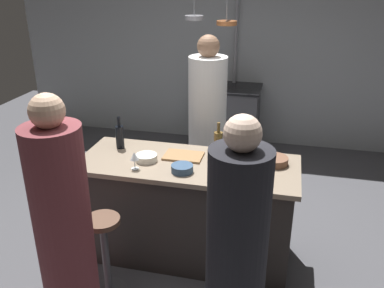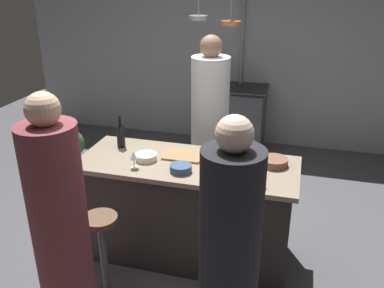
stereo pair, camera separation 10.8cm
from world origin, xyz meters
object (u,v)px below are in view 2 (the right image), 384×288
Objects in this scene: wine_glass_by_chef at (242,152)px; mixing_bowl_wooden at (274,162)px; guest_right at (229,261)px; wine_bottle_dark at (121,135)px; bar_stool_left at (103,251)px; guest_left at (61,230)px; pepper_mill at (237,161)px; mixing_bowl_ceramic at (146,157)px; wine_bottle_green at (229,150)px; wine_bottle_red at (253,164)px; wine_glass_near_right_guest at (261,174)px; chef at (210,131)px; stove_range at (236,118)px; mixing_bowl_blue at (180,168)px; potted_plant at (70,147)px; wine_glass_near_left_guest at (134,156)px; bar_stool_right at (238,276)px; cutting_board at (183,156)px.

mixing_bowl_wooden is (0.25, 0.04, -0.07)m from wine_glass_by_chef.
wine_bottle_dark is (-1.18, 1.13, 0.23)m from guest_right.
bar_stool_left is 0.40× the size of guest_left.
mixing_bowl_ceramic is at bearing 176.60° from pepper_mill.
wine_bottle_dark is 0.98m from wine_bottle_green.
wine_bottle_red is at bearing 25.71° from bar_stool_left.
wine_bottle_red is at bearing 89.37° from guest_right.
pepper_mill is at bearing 141.57° from wine_glass_near_right_guest.
chef is 1.04× the size of guest_left.
wine_bottle_red is 2.04× the size of wine_glass_near_right_guest.
stove_range is 2.57m from mixing_bowl_ceramic.
wine_bottle_red is at bearing 5.86° from mixing_bowl_blue.
wine_glass_near_left_guest is at bearing -44.07° from potted_plant.
potted_plant is 2.77m from pepper_mill.
chef is at bearing 73.93° from guest_left.
bar_stool_right is 2.29× the size of wine_bottle_red.
wine_glass_near_left_guest is (-0.91, 0.76, 0.23)m from guest_right.
wine_glass_near_left_guest is (1.52, -1.47, 0.71)m from potted_plant.
wine_bottle_red is 1.68× the size of mixing_bowl_ceramic.
cutting_board is at bearing 58.98° from bar_stool_left.
stove_range is 6.10× the size of wine_glass_by_chef.
chef reaches higher than cutting_board.
guest_right is at bearing -97.84° from mixing_bowl_wooden.
wine_bottle_dark reaches higher than potted_plant.
mixing_bowl_blue is at bearing -90.07° from stove_range.
guest_right is (-0.01, -0.36, 0.40)m from bar_stool_right.
potted_plant is at bearing 142.43° from bar_stool_right.
mixing_bowl_ceramic is at bearing 74.95° from bar_stool_left.
chef is 3.45× the size of potted_plant.
wine_bottle_dark reaches higher than stove_range.
mixing_bowl_ceramic is at bearing -40.00° from potted_plant.
bar_stool_right is at bearing -49.69° from cutting_board.
guest_right is 0.98m from mixing_bowl_blue.
wine_glass_by_chef is 0.67× the size of mixing_bowl_wooden.
cutting_board is 0.40m from wine_bottle_green.
mixing_bowl_wooden reaches higher than mixing_bowl_ceramic.
wine_glass_near_right_guest is at bearing -61.01° from chef.
wine_bottle_red is at bearing -12.08° from pepper_mill.
stove_range is 0.50× the size of chef.
mixing_bowl_blue is (-0.63, 0.08, -0.08)m from wine_glass_near_right_guest.
wine_bottle_red is 0.92m from wine_glass_near_left_guest.
wine_bottle_green is (-0.21, 1.05, 0.24)m from guest_right.
cutting_board is at bearing 101.98° from mixing_bowl_blue.
bar_stool_left is 1.31m from wine_bottle_red.
pepper_mill is at bearing -59.74° from wine_bottle_green.
mixing_bowl_ceramic is at bearing -32.99° from wine_bottle_dark.
cutting_board is at bearing -5.68° from wine_bottle_dark.
wine_bottle_green reaches higher than mixing_bowl_wooden.
wine_glass_near_left_guest is (-0.92, -0.09, -0.01)m from wine_bottle_red.
guest_right is at bearing -60.97° from cutting_board.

